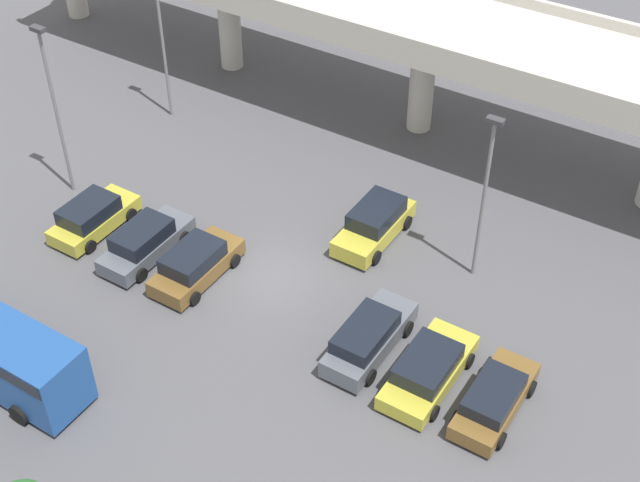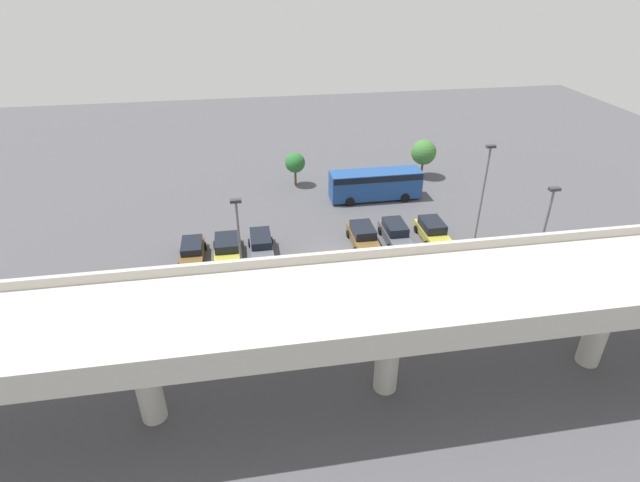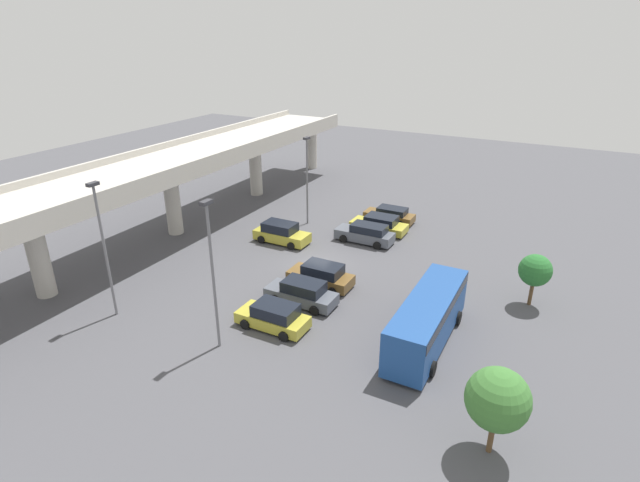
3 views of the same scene
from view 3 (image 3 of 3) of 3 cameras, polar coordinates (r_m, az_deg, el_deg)
The scene contains 15 objects.
ground_plane at distance 37.74m, azimuth -0.28°, elevation -2.84°, with size 106.32×106.32×0.00m, color #4C4C51.
highway_overpass at distance 43.76m, azimuth -16.91°, elevation 7.76°, with size 50.91×7.12×7.01m.
parked_car_0 at distance 30.16m, azimuth -5.32°, elevation -8.57°, with size 2.11×4.37×1.58m.
parked_car_1 at distance 32.48m, azimuth -2.09°, elevation -5.95°, with size 2.02×4.72×1.63m.
parked_car_2 at distance 34.65m, azimuth 0.14°, elevation -3.95°, with size 2.13×4.53×1.61m.
parked_car_3 at distance 41.63m, azimuth -4.44°, elevation 0.90°, with size 2.12×4.66×1.72m.
parked_car_4 at distance 41.69m, azimuth 5.25°, elevation 0.85°, with size 2.01×4.87×1.61m.
parked_car_5 at distance 44.00m, azimuth 6.83°, elevation 1.91°, with size 2.24×4.88×1.49m.
parked_car_6 at distance 46.40m, azimuth 8.01°, elevation 2.97°, with size 1.98×4.56×1.41m.
shuttle_bus at distance 28.85m, azimuth 12.23°, elevation -8.44°, with size 8.88×2.61×2.87m.
lamp_post_near_aisle at distance 44.41m, azimuth -1.49°, elevation 7.65°, with size 0.70×0.35×7.93m.
lamp_post_mid_lot at distance 26.91m, azimuth -12.23°, elevation -2.81°, with size 0.70×0.35×8.66m.
lamp_post_by_overpass at distance 32.05m, azimuth -23.52°, elevation -0.02°, with size 0.70×0.35×8.59m.
tree_front_left at distance 22.35m, azimuth 19.64°, elevation -16.69°, with size 2.65×2.65×4.10m.
tree_front_right at distance 34.36m, azimuth 23.38°, elevation -3.11°, with size 2.06×2.06×3.51m.
Camera 3 is at (-29.87, -15.98, 16.63)m, focal length 28.00 mm.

